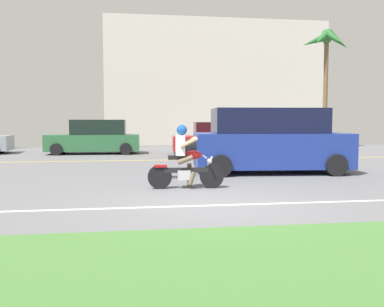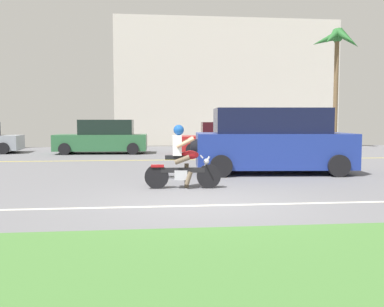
% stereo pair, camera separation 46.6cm
% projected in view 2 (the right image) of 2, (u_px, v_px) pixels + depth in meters
% --- Properties ---
extents(ground, '(56.00, 30.00, 0.04)m').
position_uv_depth(ground, '(191.00, 181.00, 11.33)').
color(ground, slate).
extents(grass_median, '(56.00, 3.80, 0.06)m').
position_uv_depth(grass_median, '(262.00, 276.00, 4.29)').
color(grass_median, '#477A38').
rests_on(grass_median, ground).
extents(lane_line_near, '(50.40, 0.12, 0.01)m').
position_uv_depth(lane_line_near, '(209.00, 205.00, 8.01)').
color(lane_line_near, silver).
rests_on(lane_line_near, ground).
extents(lane_line_far, '(50.40, 0.12, 0.01)m').
position_uv_depth(lane_line_far, '(176.00, 160.00, 17.24)').
color(lane_line_far, yellow).
rests_on(lane_line_far, ground).
extents(motorcyclist, '(1.81, 0.59, 1.51)m').
position_uv_depth(motorcyclist, '(182.00, 162.00, 9.98)').
color(motorcyclist, black).
rests_on(motorcyclist, ground).
extents(suv_nearby, '(4.97, 2.49, 1.98)m').
position_uv_depth(suv_nearby, '(272.00, 142.00, 12.94)').
color(suv_nearby, navy).
rests_on(suv_nearby, ground).
extents(parked_car_1, '(4.46, 1.98, 1.65)m').
position_uv_depth(parked_car_1, '(103.00, 138.00, 20.58)').
color(parked_car_1, '#2D663D').
rests_on(parked_car_1, ground).
extents(parked_car_2, '(4.03, 2.27, 1.53)m').
position_uv_depth(parked_car_2, '(222.00, 139.00, 20.38)').
color(parked_car_2, '#AD1E1E').
rests_on(parked_car_2, ground).
extents(palm_tree_1, '(2.72, 2.73, 6.81)m').
position_uv_depth(palm_tree_1, '(337.00, 47.00, 23.59)').
color(palm_tree_1, brown).
rests_on(palm_tree_1, ground).
extents(building_far, '(14.84, 4.00, 8.24)m').
position_uv_depth(building_far, '(224.00, 84.00, 29.29)').
color(building_far, beige).
rests_on(building_far, ground).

